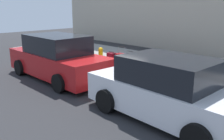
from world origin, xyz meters
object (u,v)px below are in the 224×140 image
at_px(suitcase_maroon_0, 192,81).
at_px(suitcase_maroon_7, 111,61).
at_px(suitcase_silver_1, 180,77).
at_px(suitcase_red_6, 121,62).
at_px(parked_car_white_0, 168,91).
at_px(suitcase_navy_3, 154,70).
at_px(bollard_post, 90,57).
at_px(suitcase_teal_5, 131,66).
at_px(fire_hydrant, 101,56).
at_px(suitcase_olive_4, 142,66).
at_px(suitcase_black_2, 166,73).
at_px(parked_car_red_1, 58,58).

bearing_deg(suitcase_maroon_0, suitcase_maroon_7, -0.30).
height_order(suitcase_silver_1, suitcase_red_6, suitcase_red_6).
bearing_deg(parked_car_white_0, suitcase_silver_1, -66.61).
bearing_deg(suitcase_maroon_0, suitcase_navy_3, -1.76).
bearing_deg(bollard_post, suitcase_teal_5, -174.81).
xyz_separation_m(suitcase_maroon_0, parked_car_white_0, (-0.49, 2.20, 0.32)).
distance_m(suitcase_teal_5, fire_hydrant, 1.80).
height_order(suitcase_maroon_0, suitcase_red_6, suitcase_red_6).
xyz_separation_m(suitcase_teal_5, bollard_post, (2.38, 0.22, 0.06)).
height_order(suitcase_olive_4, suitcase_red_6, suitcase_red_6).
distance_m(suitcase_red_6, suitcase_maroon_7, 0.52).
bearing_deg(suitcase_navy_3, bollard_post, 2.51).
bearing_deg(suitcase_red_6, bollard_post, 6.95).
bearing_deg(suitcase_black_2, fire_hydrant, -0.32).
relative_size(suitcase_olive_4, suitcase_maroon_7, 1.10).
distance_m(suitcase_teal_5, suitcase_maroon_7, 1.07).
distance_m(suitcase_maroon_0, fire_hydrant, 4.54).
distance_m(suitcase_maroon_7, fire_hydrant, 0.73).
relative_size(suitcase_black_2, fire_hydrant, 1.17).
height_order(fire_hydrant, parked_car_red_1, parked_car_red_1).
relative_size(bollard_post, parked_car_white_0, 0.16).
distance_m(suitcase_silver_1, suitcase_black_2, 0.52).
xyz_separation_m(suitcase_olive_4, suitcase_teal_5, (0.58, 0.01, -0.09)).
bearing_deg(parked_car_red_1, suitcase_olive_4, -135.84).
height_order(suitcase_black_2, suitcase_red_6, suitcase_red_6).
height_order(suitcase_maroon_7, parked_car_red_1, parked_car_red_1).
bearing_deg(suitcase_maroon_0, bollard_post, 1.19).
bearing_deg(suitcase_black_2, suitcase_navy_3, -2.50).
bearing_deg(suitcase_maroon_0, parked_car_white_0, 102.44).
xyz_separation_m(suitcase_navy_3, suitcase_teal_5, (1.16, -0.06, -0.06)).
xyz_separation_m(suitcase_maroon_0, suitcase_black_2, (1.02, -0.02, 0.07)).
distance_m(suitcase_maroon_0, suitcase_silver_1, 0.53).
xyz_separation_m(suitcase_navy_3, fire_hydrant, (2.95, 0.01, 0.09)).
bearing_deg(suitcase_maroon_7, suitcase_teal_5, -175.19).
height_order(suitcase_maroon_0, bollard_post, suitcase_maroon_0).
bearing_deg(suitcase_navy_3, suitcase_silver_1, -176.64).
relative_size(suitcase_red_6, parked_car_red_1, 0.21).
height_order(suitcase_navy_3, suitcase_maroon_7, suitcase_navy_3).
height_order(suitcase_black_2, suitcase_olive_4, suitcase_black_2).
distance_m(suitcase_black_2, suitcase_red_6, 2.29).
xyz_separation_m(suitcase_olive_4, bollard_post, (2.96, 0.22, -0.03)).
bearing_deg(suitcase_teal_5, suitcase_red_6, -0.64).
bearing_deg(parked_car_white_0, suitcase_teal_5, -35.53).
bearing_deg(suitcase_navy_3, suitcase_maroon_0, 178.24).
height_order(suitcase_maroon_0, suitcase_navy_3, suitcase_navy_3).
bearing_deg(bollard_post, suitcase_olive_4, -175.68).
bearing_deg(suitcase_navy_3, fire_hydrant, 0.10).
bearing_deg(suitcase_navy_3, parked_car_red_1, 37.17).
bearing_deg(suitcase_teal_5, suitcase_silver_1, -179.94).
relative_size(suitcase_silver_1, suitcase_teal_5, 0.68).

